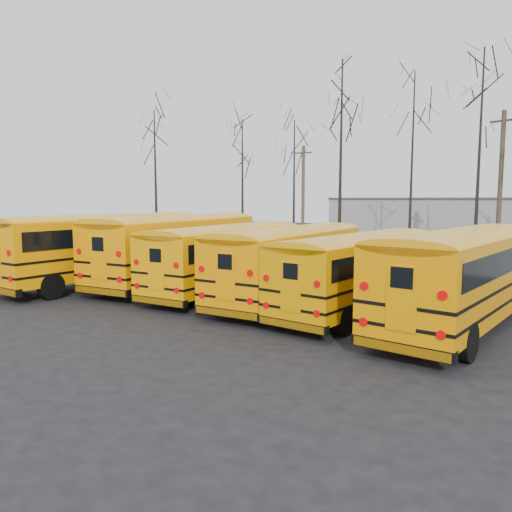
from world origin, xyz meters
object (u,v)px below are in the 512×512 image
Objects in this scene: bus_a at (108,242)px; utility_pole_left at (303,197)px; bus_c at (230,252)px; bus_d at (293,257)px; bus_f at (466,269)px; bus_e at (363,265)px; bus_b at (181,243)px; utility_pole_right at (500,186)px.

bus_a is 18.80m from utility_pole_left.
bus_a is 6.26m from bus_c.
bus_a is 9.33m from bus_d.
bus_d is 1.33× the size of utility_pole_left.
bus_f reaches higher than bus_c.
bus_e is at bearing -9.04° from bus_d.
bus_e is at bearing -178.11° from bus_f.
utility_pole_right reaches higher than bus_b.
bus_d is 18.06m from utility_pole_right.
bus_f is (3.46, -0.24, 0.17)m from bus_e.
bus_a is 1.13× the size of bus_d.
utility_pole_right reaches higher than bus_e.
bus_e is 0.91× the size of bus_f.
bus_c is 19.08m from utility_pole_right.
bus_e is (12.26, 0.97, -0.30)m from bus_a.
bus_b is at bearing -179.69° from bus_f.
bus_e is (9.45, -1.01, -0.28)m from bus_b.
bus_e is at bearing -11.75° from bus_b.
bus_a is 1.00× the size of bus_b.
utility_pole_right is (5.05, 17.07, 3.06)m from bus_d.
bus_c is 1.33× the size of utility_pole_left.
bus_f is 23.66m from utility_pole_left.
bus_b reaches higher than bus_d.
bus_a is at bearing -174.54° from bus_d.
bus_f is at bearing -7.17° from bus_c.
bus_b is 17.00m from utility_pole_left.
utility_pole_right is at bearing 61.14° from bus_c.
bus_c is at bearing 14.84° from bus_a.
utility_pole_right is (13.82, -0.29, 0.67)m from utility_pole_left.
bus_a is 1.29× the size of utility_pole_right.
bus_d is at bearing -11.58° from bus_b.
bus_f is at bearing 4.34° from bus_a.
bus_b is 1.06× the size of bus_f.
utility_pole_right reaches higher than bus_d.
bus_a is at bearing -108.92° from utility_pole_right.
bus_a reaches higher than bus_f.
bus_b is 12.97m from bus_f.
bus_e is at bearing -61.18° from utility_pole_left.
bus_a is 23.45m from utility_pole_right.
bus_b reaches higher than bus_e.
bus_e is 3.48m from bus_f.
bus_a reaches higher than bus_c.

